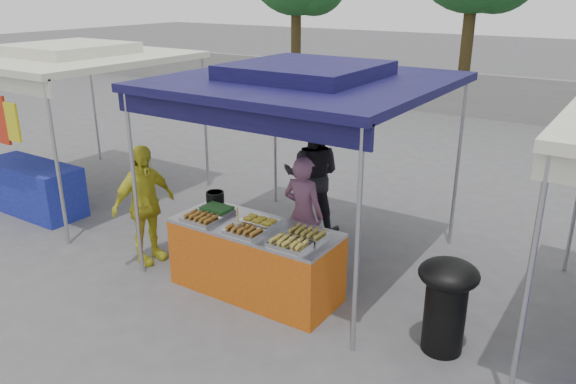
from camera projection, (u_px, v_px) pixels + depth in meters
The scene contains 20 objects.
ground_plane at pixel (261, 288), 6.79m from camera, with size 80.00×80.00×0.00m, color #515052.
back_wall at pixel (498, 98), 15.21m from camera, with size 40.00×0.25×1.20m, color slate.
main_canopy at pixel (305, 80), 6.74m from camera, with size 3.20×3.20×2.57m.
neighbor_stall_left at pixel (54, 108), 9.01m from camera, with size 3.20×3.20×2.57m.
vendor_table at pixel (255, 259), 6.57m from camera, with size 2.00×0.80×0.85m.
food_tray_fl at pixel (201, 219), 6.53m from camera, with size 0.42×0.30×0.07m.
food_tray_fm at pixel (245, 231), 6.20m from camera, with size 0.42×0.30×0.07m.
food_tray_fr at pixel (289, 244), 5.89m from camera, with size 0.42×0.30×0.07m.
food_tray_bl at pixel (217, 210), 6.79m from camera, with size 0.42×0.30×0.07m.
food_tray_bm at pixel (260, 221), 6.47m from camera, with size 0.42×0.30×0.07m.
food_tray_br at pixel (307, 234), 6.13m from camera, with size 0.42×0.30×0.07m.
cooking_pot at pixel (215, 197), 7.12m from camera, with size 0.23×0.23×0.13m, color black.
skewer_cup at pixel (238, 227), 6.24m from camera, with size 0.09×0.09×0.11m, color #A8A7AE.
wok_burner at pixel (446, 298), 5.44m from camera, with size 0.58×0.58×0.98m.
crate_left at pixel (262, 253), 7.33m from camera, with size 0.51×0.36×0.31m, color navy.
crate_right at pixel (295, 268), 6.96m from camera, with size 0.49×0.34×0.29m, color navy.
crate_stacked at pixel (295, 247), 6.86m from camera, with size 0.47×0.33×0.28m, color navy.
vendor_woman at pixel (303, 214), 7.02m from camera, with size 0.55×0.36×1.50m, color #7B4E6A.
helper_man at pixel (312, 175), 8.09m from camera, with size 0.85×0.66×1.74m, color black.
customer_person at pixel (144, 205), 7.21m from camera, with size 0.93×0.39×1.58m, color gold.
Camera 1 is at (3.56, -4.81, 3.42)m, focal length 35.00 mm.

